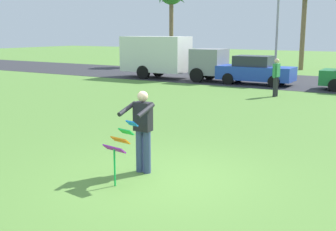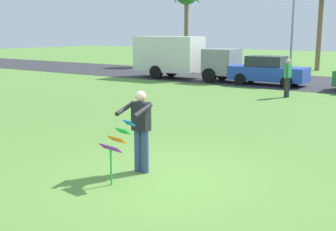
# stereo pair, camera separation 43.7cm
# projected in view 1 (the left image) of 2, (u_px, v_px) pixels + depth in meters

# --- Properties ---
(ground_plane) EXTENTS (120.00, 120.00, 0.00)m
(ground_plane) POSITION_uv_depth(u_px,v_px,m) (164.00, 178.00, 8.56)
(ground_plane) COLOR #568438
(road_strip) EXTENTS (120.00, 8.00, 0.01)m
(road_strip) POSITION_uv_depth(u_px,v_px,m) (333.00, 84.00, 23.82)
(road_strip) COLOR #2D2D33
(road_strip) RESTS_ON ground
(person_kite_flyer) EXTENTS (0.55, 0.66, 1.73)m
(person_kite_flyer) POSITION_uv_depth(u_px,v_px,m) (143.00, 128.00, 8.72)
(person_kite_flyer) COLOR #384772
(person_kite_flyer) RESTS_ON ground
(kite_held) EXTENTS (0.53, 0.68, 1.21)m
(kite_held) POSITION_uv_depth(u_px,v_px,m) (120.00, 143.00, 8.09)
(kite_held) COLOR blue
(kite_held) RESTS_ON ground
(parked_truck_grey_van) EXTENTS (6.76, 2.26, 2.62)m
(parked_truck_grey_van) POSITION_uv_depth(u_px,v_px,m) (167.00, 56.00, 26.36)
(parked_truck_grey_van) COLOR gray
(parked_truck_grey_van) RESTS_ON ground
(parked_car_blue) EXTENTS (4.22, 1.88, 1.60)m
(parked_car_blue) POSITION_uv_depth(u_px,v_px,m) (255.00, 71.00, 23.56)
(parked_car_blue) COLOR #2347B7
(parked_car_blue) RESTS_ON ground
(streetlight_pole) EXTENTS (0.24, 1.65, 7.00)m
(streetlight_pole) POSITION_uv_depth(u_px,v_px,m) (278.00, 16.00, 29.32)
(streetlight_pole) COLOR #9E9EA3
(streetlight_pole) RESTS_ON ground
(person_walker_near) EXTENTS (0.26, 0.57, 1.73)m
(person_walker_near) POSITION_uv_depth(u_px,v_px,m) (276.00, 76.00, 19.11)
(person_walker_near) COLOR #26262B
(person_walker_near) RESTS_ON ground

